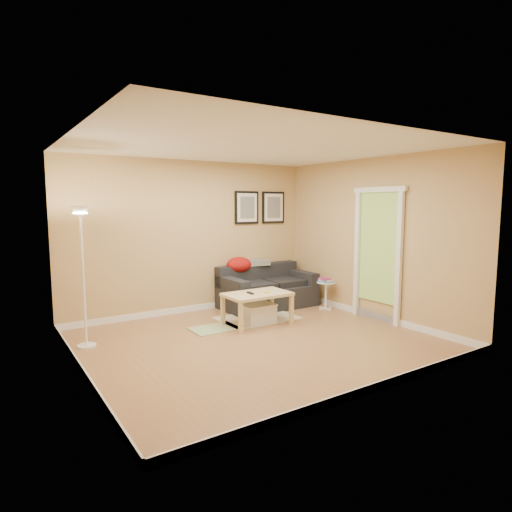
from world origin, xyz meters
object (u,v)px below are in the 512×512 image
book_stack (325,280)px  coffee_table (257,309)px  side_table (326,296)px  sofa (268,287)px  storage_bin (258,314)px  floor_lamp (84,281)px

book_stack → coffee_table: bearing=164.9°
coffee_table → side_table: (1.56, 0.16, -0.00)m
book_stack → side_table: bearing=-13.0°
coffee_table → sofa: bearing=38.0°
side_table → book_stack: bearing=-172.2°
coffee_table → storage_bin: (0.04, 0.04, -0.09)m
storage_bin → book_stack: book_stack is taller
storage_bin → floor_lamp: (-2.50, 0.30, 0.72)m
sofa → floor_lamp: bearing=-171.0°
coffee_table → side_table: 1.57m
sofa → floor_lamp: floor_lamp is taller
side_table → storage_bin: bearing=-175.7°
coffee_table → floor_lamp: size_ratio=0.54×
side_table → sofa: bearing=137.6°
book_stack → floor_lamp: bearing=156.5°
storage_bin → book_stack: size_ratio=2.15×
side_table → coffee_table: bearing=-174.3°
book_stack → storage_bin: bearing=163.4°
storage_bin → floor_lamp: size_ratio=0.27×
sofa → coffee_table: sofa is taller
side_table → book_stack: (-0.02, -0.00, 0.28)m
sofa → book_stack: 1.04m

